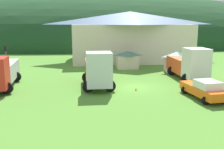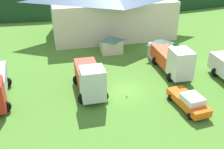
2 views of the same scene
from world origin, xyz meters
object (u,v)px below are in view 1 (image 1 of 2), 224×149
(play_shed_cream, at_px, (127,60))
(tow_truck_silver, at_px, (98,70))
(crane_truck_red, at_px, (0,72))
(traffic_cone_near_pickup, at_px, (136,90))
(depot_building, at_px, (130,35))
(service_pickup_orange, at_px, (204,89))
(heavy_rig_white, at_px, (189,64))
(play_shed_pink, at_px, (177,61))
(traffic_light_west, at_px, (7,62))

(play_shed_cream, height_order, tow_truck_silver, tow_truck_silver)
(crane_truck_red, xyz_separation_m, traffic_cone_near_pickup, (13.03, -2.41, -1.64))
(depot_building, bearing_deg, service_pickup_orange, -84.62)
(crane_truck_red, bearing_deg, traffic_cone_near_pickup, 75.42)
(depot_building, height_order, heavy_rig_white, depot_building)
(crane_truck_red, distance_m, tow_truck_silver, 9.53)
(play_shed_pink, xyz_separation_m, tow_truck_silver, (-10.71, -7.20, 0.44))
(heavy_rig_white, distance_m, service_pickup_orange, 7.56)
(tow_truck_silver, bearing_deg, traffic_light_west, -97.30)
(service_pickup_orange, bearing_deg, traffic_light_west, -115.54)
(depot_building, relative_size, traffic_cone_near_pickup, 35.45)
(play_shed_pink, xyz_separation_m, traffic_cone_near_pickup, (-7.17, -8.84, -1.37))
(play_shed_cream, relative_size, play_shed_pink, 1.04)
(traffic_light_west, bearing_deg, service_pickup_orange, -18.91)
(depot_building, xyz_separation_m, service_pickup_orange, (2.21, -23.44, -3.34))
(play_shed_cream, relative_size, crane_truck_red, 0.37)
(play_shed_cream, distance_m, tow_truck_silver, 11.44)
(service_pickup_orange, height_order, traffic_cone_near_pickup, service_pickup_orange)
(depot_building, relative_size, service_pickup_orange, 3.91)
(depot_building, bearing_deg, traffic_cone_near_pickup, -98.50)
(crane_truck_red, xyz_separation_m, heavy_rig_white, (19.84, 1.58, 0.14))
(depot_building, xyz_separation_m, play_shed_pink, (4.16, -11.27, -2.80))
(heavy_rig_white, height_order, traffic_cone_near_pickup, heavy_rig_white)
(heavy_rig_white, relative_size, traffic_light_west, 1.86)
(play_shed_pink, distance_m, service_pickup_orange, 12.34)
(depot_building, bearing_deg, traffic_light_west, -131.61)
(play_shed_pink, relative_size, traffic_light_west, 0.72)
(crane_truck_red, distance_m, traffic_cone_near_pickup, 13.35)
(tow_truck_silver, distance_m, traffic_cone_near_pickup, 4.30)
(traffic_light_west, bearing_deg, tow_truck_silver, -6.88)
(play_shed_pink, height_order, crane_truck_red, crane_truck_red)
(crane_truck_red, bearing_deg, tow_truck_silver, 81.29)
(depot_building, distance_m, play_shed_pink, 12.34)
(tow_truck_silver, height_order, service_pickup_orange, tow_truck_silver)
(service_pickup_orange, xyz_separation_m, traffic_cone_near_pickup, (-5.21, 3.33, -0.83))
(heavy_rig_white, bearing_deg, play_shed_cream, -145.17)
(depot_building, bearing_deg, crane_truck_red, -132.17)
(crane_truck_red, height_order, traffic_cone_near_pickup, crane_truck_red)
(depot_building, relative_size, crane_truck_red, 2.40)
(service_pickup_orange, bearing_deg, depot_building, 178.76)
(play_shed_cream, bearing_deg, play_shed_pink, -28.25)
(heavy_rig_white, bearing_deg, play_shed_pink, 175.76)
(crane_truck_red, height_order, traffic_light_west, traffic_light_west)
(play_shed_pink, xyz_separation_m, service_pickup_orange, (-1.96, -12.17, -0.54))
(service_pickup_orange, xyz_separation_m, traffic_light_west, (-17.66, 6.05, 1.73))
(tow_truck_silver, distance_m, heavy_rig_white, 10.61)
(play_shed_cream, bearing_deg, service_pickup_orange, -75.42)
(crane_truck_red, distance_m, traffic_light_west, 1.13)
(depot_building, xyz_separation_m, traffic_cone_near_pickup, (-3.00, -20.11, -4.17))
(depot_building, distance_m, traffic_light_west, 23.32)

